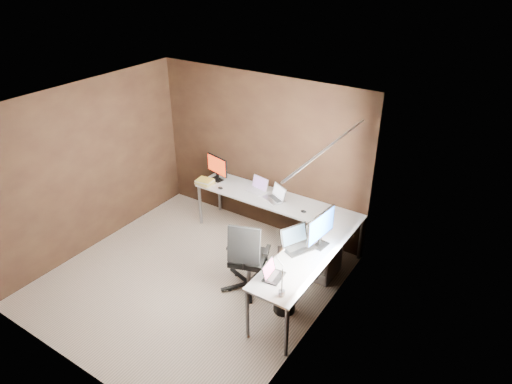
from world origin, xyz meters
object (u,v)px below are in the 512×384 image
laptop_silver (276,196)px  office_chair (248,269)px  laptop_white (258,188)px  desk_lamp (280,265)px  wastebasket (284,300)px  book_stack (205,182)px  laptop_black_big (297,243)px  monitor_right (321,227)px  monitor_left (217,167)px  laptop_black_small (272,274)px  drawer_pedestal (321,255)px

laptop_silver → office_chair: 1.29m
laptop_silver → office_chair: office_chair is taller
laptop_white → office_chair: 1.50m
laptop_silver → desk_lamp: 2.06m
wastebasket → book_stack: bearing=152.7°
laptop_silver → laptop_black_big: (0.85, -0.90, 0.01)m
office_chair → monitor_right: bearing=10.8°
laptop_white → laptop_silver: size_ratio=0.89×
book_stack → laptop_black_big: bearing=-19.0°
laptop_white → desk_lamp: (1.46, -1.81, 0.30)m
laptop_white → wastebasket: bearing=-35.9°
monitor_left → laptop_black_big: (1.98, -0.94, -0.17)m
laptop_black_big → book_stack: size_ratio=1.68×
wastebasket → laptop_white: bearing=133.1°
laptop_black_small → laptop_white: bearing=31.5°
monitor_right → laptop_black_big: bearing=134.8°
laptop_black_big → office_chair: bearing=141.2°
book_stack → desk_lamp: bearing=-33.8°
monitor_left → laptop_white: size_ratio=1.33×
wastebasket → laptop_black_big: bearing=99.2°
laptop_silver → laptop_black_small: laptop_silver is taller
wastebasket → desk_lamp: bearing=-68.6°
monitor_right → laptop_black_big: 0.36m
monitor_right → drawer_pedestal: bearing=24.2°
book_stack → wastebasket: book_stack is taller
monitor_right → laptop_white: (-1.46, 0.80, -0.22)m
monitor_right → book_stack: monitor_right is taller
monitor_right → laptop_silver: monitor_right is taller
laptop_black_big → desk_lamp: size_ratio=0.87×
office_chair → wastebasket: (0.63, -0.11, -0.15)m
monitor_right → laptop_black_small: size_ratio=2.00×
monitor_right → wastebasket: 1.03m
drawer_pedestal → laptop_white: 1.48m
laptop_black_big → desk_lamp: 0.90m
desk_lamp → drawer_pedestal: bearing=87.7°
laptop_black_small → office_chair: 0.87m
laptop_white → laptop_black_small: (1.27, -1.67, -0.00)m
laptop_silver → laptop_black_small: (0.89, -1.58, -0.01)m
monitor_right → office_chair: size_ratio=0.55×
laptop_silver → office_chair: (0.28, -1.17, -0.47)m
laptop_white → monitor_right: bearing=-18.0°
laptop_silver → laptop_black_big: size_ratio=0.81×
laptop_silver → office_chair: bearing=-49.8°
book_stack → office_chair: bearing=-33.4°
laptop_white → laptop_black_small: 2.10m
monitor_right → laptop_silver: size_ratio=1.51×
monitor_right → laptop_black_big: (-0.23, -0.18, -0.21)m
laptop_black_big → desk_lamp: (0.23, -0.82, 0.29)m
office_chair → laptop_white: bearing=98.7°
drawer_pedestal → monitor_left: (-2.09, 0.39, 0.66)m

